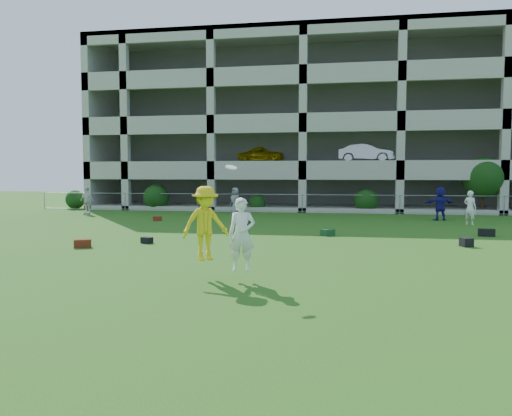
% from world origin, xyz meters
% --- Properties ---
extents(ground, '(100.00, 100.00, 0.00)m').
position_xyz_m(ground, '(0.00, 0.00, 0.00)').
color(ground, '#235114').
rests_on(ground, ground).
extents(bystander_b, '(1.07, 0.65, 1.69)m').
position_xyz_m(bystander_b, '(-12.80, 15.37, 0.85)').
color(bystander_b, silver).
rests_on(bystander_b, ground).
extents(bystander_c, '(0.95, 0.90, 1.64)m').
position_xyz_m(bystander_c, '(-3.94, 17.08, 0.82)').
color(bystander_c, gray).
rests_on(bystander_c, ground).
extents(bystander_d, '(1.74, 0.97, 1.78)m').
position_xyz_m(bystander_d, '(7.67, 15.15, 0.89)').
color(bystander_d, navy).
rests_on(bystander_d, ground).
extents(bystander_e, '(0.72, 0.70, 1.67)m').
position_xyz_m(bystander_e, '(8.66, 12.97, 0.84)').
color(bystander_e, white).
rests_on(bystander_e, ground).
extents(bag_red_a, '(0.63, 0.51, 0.28)m').
position_xyz_m(bag_red_a, '(-6.08, 2.78, 0.14)').
color(bag_red_a, '#50180D').
rests_on(bag_red_a, ground).
extents(bag_black_b, '(0.47, 0.38, 0.22)m').
position_xyz_m(bag_black_b, '(-4.35, 4.16, 0.11)').
color(bag_black_b, black).
rests_on(bag_black_b, ground).
extents(bag_green_c, '(0.60, 0.60, 0.26)m').
position_xyz_m(bag_green_c, '(1.97, 7.50, 0.13)').
color(bag_green_c, '#153C1D').
rests_on(bag_green_c, ground).
extents(crate_d, '(0.45, 0.45, 0.30)m').
position_xyz_m(crate_d, '(6.74, 5.26, 0.15)').
color(crate_d, black).
rests_on(crate_d, ground).
extents(bag_black_e, '(0.62, 0.35, 0.30)m').
position_xyz_m(bag_black_e, '(8.21, 8.36, 0.15)').
color(bag_black_e, black).
rests_on(bag_black_e, ground).
extents(bag_red_f, '(0.51, 0.40, 0.24)m').
position_xyz_m(bag_red_f, '(-7.07, 12.18, 0.12)').
color(bag_red_f, '#52170E').
rests_on(bag_red_f, ground).
extents(bag_green_g, '(0.58, 0.52, 0.25)m').
position_xyz_m(bag_green_g, '(-1.96, 10.78, 0.12)').
color(bag_green_g, '#163D1A').
rests_on(bag_green_g, ground).
extents(frisbee_contest, '(1.91, 1.22, 2.47)m').
position_xyz_m(frisbee_contest, '(-0.43, -1.29, 1.27)').
color(frisbee_contest, yellow).
rests_on(frisbee_contest, ground).
extents(parking_garage, '(30.00, 14.00, 12.00)m').
position_xyz_m(parking_garage, '(0.00, 27.70, 6.01)').
color(parking_garage, '#9E998C').
rests_on(parking_garage, ground).
extents(fence, '(36.06, 0.06, 1.20)m').
position_xyz_m(fence, '(0.00, 19.00, 0.61)').
color(fence, gray).
rests_on(fence, ground).
extents(shrub_row, '(34.38, 2.52, 3.50)m').
position_xyz_m(shrub_row, '(4.59, 19.70, 1.51)').
color(shrub_row, '#163D11').
rests_on(shrub_row, ground).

